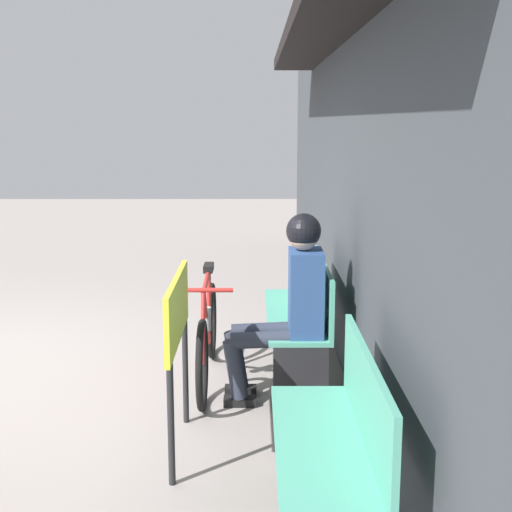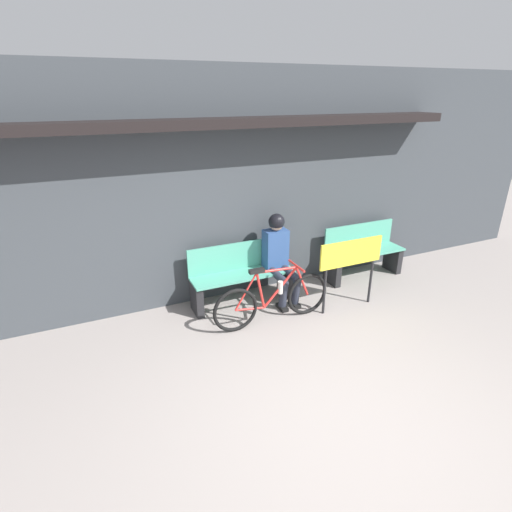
{
  "view_description": "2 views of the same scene",
  "coord_description": "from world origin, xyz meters",
  "px_view_note": "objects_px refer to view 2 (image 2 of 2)",
  "views": [
    {
      "loc": [
        5.16,
        2.12,
        1.87
      ],
      "look_at": [
        0.06,
        2.13,
        0.9
      ],
      "focal_mm": 50.0,
      "sensor_mm": 36.0,
      "label": 1
    },
    {
      "loc": [
        -1.9,
        -2.33,
        2.86
      ],
      "look_at": [
        0.16,
        2.23,
        0.79
      ],
      "focal_mm": 28.0,
      "sensor_mm": 36.0,
      "label": 2
    }
  ],
  "objects_px": {
    "bicycle": "(273,299)",
    "park_bench_far": "(363,254)",
    "signboard": "(351,258)",
    "park_bench_near": "(242,276)",
    "person_seated": "(279,252)"
  },
  "relations": [
    {
      "from": "person_seated",
      "to": "park_bench_far",
      "type": "xyz_separation_m",
      "value": [
        1.62,
        0.11,
        -0.34
      ]
    },
    {
      "from": "park_bench_near",
      "to": "bicycle",
      "type": "height_order",
      "value": "park_bench_near"
    },
    {
      "from": "park_bench_near",
      "to": "bicycle",
      "type": "bearing_deg",
      "value": -77.29
    },
    {
      "from": "bicycle",
      "to": "park_bench_far",
      "type": "height_order",
      "value": "park_bench_far"
    },
    {
      "from": "bicycle",
      "to": "park_bench_far",
      "type": "distance_m",
      "value": 2.11
    },
    {
      "from": "park_bench_far",
      "to": "signboard",
      "type": "bearing_deg",
      "value": -137.94
    },
    {
      "from": "signboard",
      "to": "park_bench_near",
      "type": "bearing_deg",
      "value": 148.75
    },
    {
      "from": "bicycle",
      "to": "park_bench_far",
      "type": "xyz_separation_m",
      "value": [
        2.0,
        0.69,
        0.05
      ]
    },
    {
      "from": "park_bench_near",
      "to": "signboard",
      "type": "xyz_separation_m",
      "value": [
        1.29,
        -0.78,
        0.37
      ]
    },
    {
      "from": "park_bench_far",
      "to": "signboard",
      "type": "distance_m",
      "value": 1.22
    },
    {
      "from": "signboard",
      "to": "bicycle",
      "type": "bearing_deg",
      "value": 175.53
    },
    {
      "from": "park_bench_near",
      "to": "bicycle",
      "type": "distance_m",
      "value": 0.71
    },
    {
      "from": "park_bench_near",
      "to": "bicycle",
      "type": "xyz_separation_m",
      "value": [
        0.16,
        -0.69,
        -0.06
      ]
    },
    {
      "from": "park_bench_near",
      "to": "person_seated",
      "type": "relative_size",
      "value": 1.16
    },
    {
      "from": "park_bench_near",
      "to": "person_seated",
      "type": "xyz_separation_m",
      "value": [
        0.53,
        -0.12,
        0.33
      ]
    }
  ]
}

